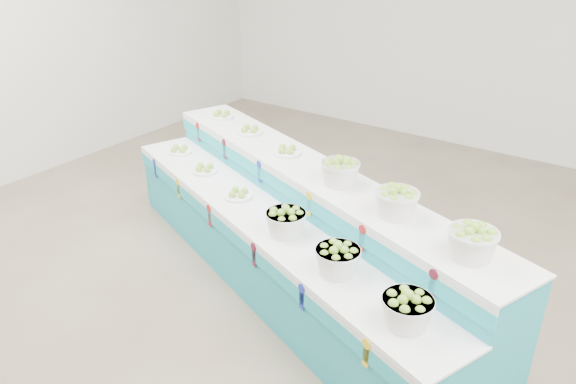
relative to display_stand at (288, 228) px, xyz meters
The scene contains 15 objects.
ground 1.31m from the display_stand, 38.10° to the right, with size 10.00×10.00×0.00m, color brown.
back_wall 4.61m from the display_stand, 77.40° to the left, with size 10.00×10.00×0.00m, color silver.
display_stand is the anchor object (origin of this frame).
plate_lower_left 1.74m from the display_stand, 167.94° to the left, with size 0.26×0.26×0.09m, color white.
plate_lower_mid 1.15m from the display_stand, behind, with size 0.26×0.26×0.09m, color white.
plate_lower_right 0.55m from the display_stand, 168.34° to the right, with size 0.26×0.26×0.09m, color white.
basket_lower_left 0.55m from the display_stand, 56.83° to the right, with size 0.32×0.32×0.23m, color silver, non-canonical shape.
basket_lower_mid 1.10m from the display_stand, 35.46° to the right, with size 0.32×0.32×0.23m, color silver, non-canonical shape.
basket_lower_right 1.74m from the display_stand, 29.76° to the right, with size 0.32×0.32×0.23m, color silver, non-canonical shape.
plate_upper_left 1.81m from the display_stand, 150.29° to the left, with size 0.26×0.26×0.09m, color white.
plate_upper_mid 1.26m from the display_stand, 145.54° to the left, with size 0.26×0.26×0.09m, color white.
plate_upper_right 0.74m from the display_stand, 126.58° to the left, with size 0.26×0.26×0.09m, color white.
basket_upper_left 0.77m from the display_stand, 15.07° to the left, with size 0.32×0.32×0.23m, color silver, non-canonical shape.
basket_upper_mid 1.22m from the display_stand, ahead, with size 0.32×0.32×0.23m, color silver, non-canonical shape.
basket_upper_right 1.82m from the display_stand, 12.00° to the right, with size 0.32×0.32×0.23m, color silver, non-canonical shape.
Camera 1 is at (1.49, -2.71, 2.93)m, focal length 34.21 mm.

